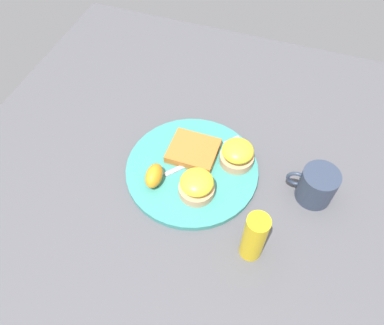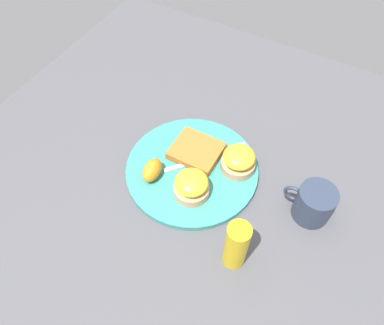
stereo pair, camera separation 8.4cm
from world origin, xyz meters
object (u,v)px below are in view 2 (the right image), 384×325
object	(u,v)px
orange_wedge	(152,170)
sandwich_benedict_left	(191,186)
fork	(212,156)
cup	(314,203)
sandwich_benedict_right	(239,160)
hashbrown_patty	(196,151)
condiment_bottle	(236,246)

from	to	relation	value
orange_wedge	sandwich_benedict_left	bearing A→B (deg)	-177.68
sandwich_benedict_left	orange_wedge	xyz separation A→B (m)	(0.10, 0.00, -0.01)
sandwich_benedict_left	orange_wedge	size ratio (longest dim) A/B	1.30
fork	cup	distance (m)	0.25
sandwich_benedict_left	sandwich_benedict_right	xyz separation A→B (m)	(-0.06, -0.11, 0.00)
sandwich_benedict_right	cup	distance (m)	0.18
sandwich_benedict_left	sandwich_benedict_right	distance (m)	0.12
sandwich_benedict_right	orange_wedge	bearing A→B (deg)	35.94
sandwich_benedict_right	hashbrown_patty	bearing A→B (deg)	5.94
sandwich_benedict_left	hashbrown_patty	bearing A→B (deg)	-66.93
sandwich_benedict_right	cup	bearing A→B (deg)	172.16
sandwich_benedict_left	condiment_bottle	world-z (taller)	condiment_bottle
sandwich_benedict_left	orange_wedge	world-z (taller)	sandwich_benedict_left
cup	sandwich_benedict_left	bearing A→B (deg)	19.33
sandwich_benedict_right	condiment_bottle	world-z (taller)	condiment_bottle
condiment_bottle	cup	bearing A→B (deg)	-119.57
orange_wedge	fork	world-z (taller)	orange_wedge
sandwich_benedict_right	condiment_bottle	xyz separation A→B (m)	(-0.08, 0.20, 0.02)
orange_wedge	cup	size ratio (longest dim) A/B	0.56
orange_wedge	condiment_bottle	world-z (taller)	condiment_bottle
hashbrown_patty	fork	xyz separation A→B (m)	(-0.04, -0.01, -0.01)
sandwich_benedict_right	sandwich_benedict_left	bearing A→B (deg)	61.52
hashbrown_patty	sandwich_benedict_right	bearing A→B (deg)	-174.06
hashbrown_patty	condiment_bottle	distance (m)	0.27
sandwich_benedict_right	orange_wedge	size ratio (longest dim) A/B	1.30
hashbrown_patty	cup	world-z (taller)	cup
cup	hashbrown_patty	bearing A→B (deg)	-2.92
orange_wedge	condiment_bottle	distance (m)	0.26
sandwich_benedict_left	sandwich_benedict_right	world-z (taller)	same
hashbrown_patty	cup	distance (m)	0.28
sandwich_benedict_right	cup	size ratio (longest dim) A/B	0.73
fork	hashbrown_patty	bearing A→B (deg)	14.71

